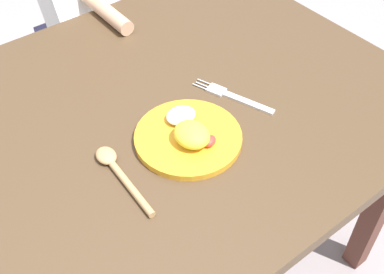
% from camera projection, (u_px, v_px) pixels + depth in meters
% --- Properties ---
extents(dining_table, '(1.45, 0.92, 0.69)m').
position_uv_depth(dining_table, '(114.00, 155.00, 1.11)').
color(dining_table, '#4E3925').
rests_on(dining_table, ground_plane).
extents(plate, '(0.23, 0.23, 0.06)m').
position_uv_depth(plate, '(189.00, 135.00, 1.03)').
color(plate, gold).
rests_on(plate, dining_table).
extents(fork, '(0.09, 0.20, 0.01)m').
position_uv_depth(fork, '(234.00, 97.00, 1.14)').
color(fork, silver).
rests_on(fork, dining_table).
extents(spoon, '(0.04, 0.21, 0.02)m').
position_uv_depth(spoon, '(117.00, 170.00, 0.97)').
color(spoon, tan).
rests_on(spoon, dining_table).
extents(person, '(0.21, 0.46, 1.05)m').
position_uv_depth(person, '(77.00, 21.00, 1.59)').
color(person, '#403F69').
rests_on(person, ground_plane).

